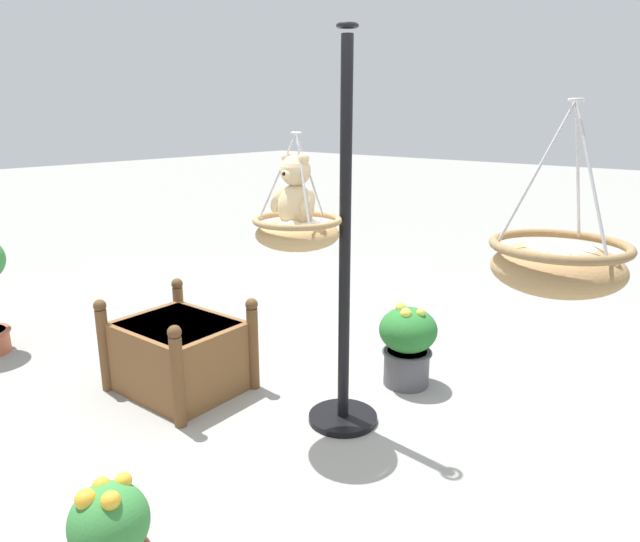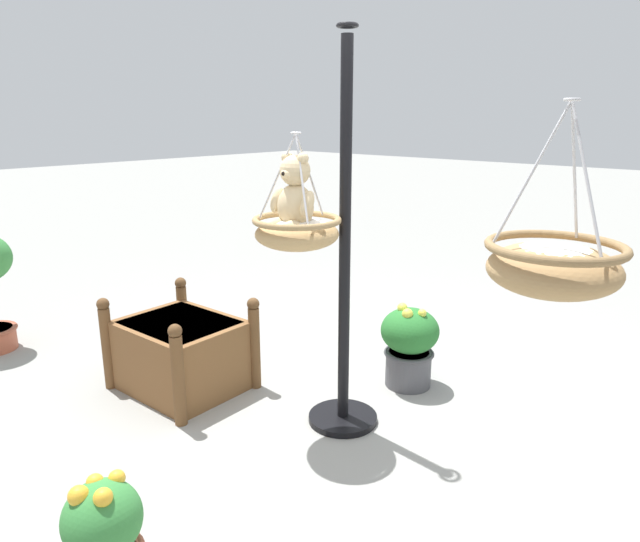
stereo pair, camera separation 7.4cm
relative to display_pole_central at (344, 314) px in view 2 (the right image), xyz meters
The scene contains 8 objects.
ground_plane 0.74m from the display_pole_central, 17.25° to the right, with size 40.00×40.00×0.00m, color gray.
display_pole_central is the anchor object (origin of this frame).
hanging_basket_with_teddy 0.61m from the display_pole_central, 59.04° to the left, with size 0.51×0.51×0.66m.
teddy_bear 0.79m from the display_pole_central, 61.14° to the left, with size 0.30×0.27×0.44m.
hanging_basket_left_high 1.48m from the display_pole_central, 167.01° to the left, with size 0.54×0.54×0.76m.
wooden_planter_box 1.31m from the display_pole_central, 19.26° to the left, with size 0.93×0.79×0.68m.
potted_plant_fern_front 1.79m from the display_pole_central, 97.57° to the left, with size 0.30×0.30×0.59m.
potted_plant_small_succulent 0.82m from the display_pole_central, 92.18° to the right, with size 0.42×0.42×0.62m.
Camera 2 is at (-2.20, 2.58, 1.91)m, focal length 32.07 mm.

